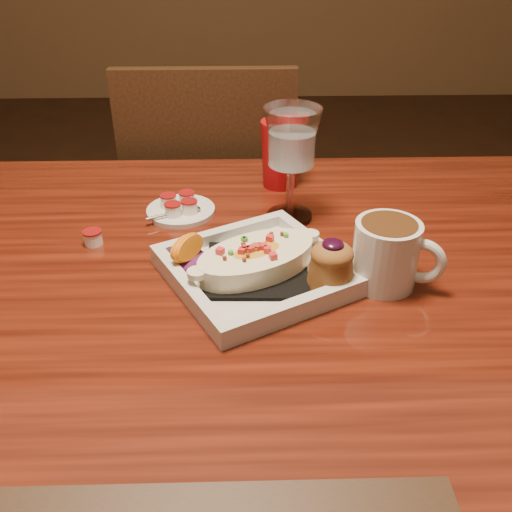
{
  "coord_description": "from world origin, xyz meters",
  "views": [
    {
      "loc": [
        0.08,
        -0.71,
        1.22
      ],
      "look_at": [
        0.1,
        0.02,
        0.77
      ],
      "focal_mm": 40.0,
      "sensor_mm": 36.0,
      "label": 1
    }
  ],
  "objects_px": {
    "coffee_mug": "(388,252)",
    "goblet": "(292,144)",
    "chair_far": "(213,219)",
    "saucer": "(180,208)",
    "red_tumbler": "(281,154)",
    "plate": "(265,265)",
    "table": "(195,325)"
  },
  "relations": [
    {
      "from": "coffee_mug",
      "to": "goblet",
      "type": "xyz_separation_m",
      "value": [
        -0.12,
        0.21,
        0.08
      ]
    },
    {
      "from": "chair_far",
      "to": "coffee_mug",
      "type": "height_order",
      "value": "chair_far"
    },
    {
      "from": "saucer",
      "to": "red_tumbler",
      "type": "height_order",
      "value": "red_tumbler"
    },
    {
      "from": "plate",
      "to": "red_tumbler",
      "type": "height_order",
      "value": "red_tumbler"
    },
    {
      "from": "table",
      "to": "saucer",
      "type": "bearing_deg",
      "value": 99.68
    },
    {
      "from": "table",
      "to": "saucer",
      "type": "relative_size",
      "value": 12.28
    },
    {
      "from": "chair_far",
      "to": "coffee_mug",
      "type": "relative_size",
      "value": 7.28
    },
    {
      "from": "table",
      "to": "plate",
      "type": "xyz_separation_m",
      "value": [
        0.11,
        -0.02,
        0.12
      ]
    },
    {
      "from": "plate",
      "to": "table",
      "type": "bearing_deg",
      "value": 142.68
    },
    {
      "from": "saucer",
      "to": "red_tumbler",
      "type": "relative_size",
      "value": 0.95
    },
    {
      "from": "goblet",
      "to": "coffee_mug",
      "type": "bearing_deg",
      "value": -59.14
    },
    {
      "from": "coffee_mug",
      "to": "red_tumbler",
      "type": "xyz_separation_m",
      "value": [
        -0.13,
        0.35,
        0.01
      ]
    },
    {
      "from": "chair_far",
      "to": "plate",
      "type": "xyz_separation_m",
      "value": [
        0.11,
        -0.65,
        0.27
      ]
    },
    {
      "from": "goblet",
      "to": "saucer",
      "type": "relative_size",
      "value": 1.62
    },
    {
      "from": "table",
      "to": "chair_far",
      "type": "xyz_separation_m",
      "value": [
        -0.0,
        0.63,
        -0.15
      ]
    },
    {
      "from": "table",
      "to": "plate",
      "type": "bearing_deg",
      "value": -8.84
    },
    {
      "from": "table",
      "to": "goblet",
      "type": "distance_m",
      "value": 0.33
    },
    {
      "from": "coffee_mug",
      "to": "red_tumbler",
      "type": "relative_size",
      "value": 0.99
    },
    {
      "from": "goblet",
      "to": "red_tumbler",
      "type": "height_order",
      "value": "goblet"
    },
    {
      "from": "goblet",
      "to": "saucer",
      "type": "xyz_separation_m",
      "value": [
        -0.19,
        0.02,
        -0.13
      ]
    },
    {
      "from": "plate",
      "to": "red_tumbler",
      "type": "relative_size",
      "value": 2.51
    },
    {
      "from": "coffee_mug",
      "to": "saucer",
      "type": "height_order",
      "value": "coffee_mug"
    },
    {
      "from": "red_tumbler",
      "to": "table",
      "type": "bearing_deg",
      "value": -115.88
    },
    {
      "from": "table",
      "to": "chair_far",
      "type": "bearing_deg",
      "value": 90.0
    },
    {
      "from": "chair_far",
      "to": "plate",
      "type": "bearing_deg",
      "value": 99.61
    },
    {
      "from": "coffee_mug",
      "to": "plate",
      "type": "bearing_deg",
      "value": -160.78
    },
    {
      "from": "plate",
      "to": "goblet",
      "type": "relative_size",
      "value": 1.64
    },
    {
      "from": "goblet",
      "to": "saucer",
      "type": "height_order",
      "value": "goblet"
    },
    {
      "from": "table",
      "to": "plate",
      "type": "relative_size",
      "value": 4.63
    },
    {
      "from": "table",
      "to": "saucer",
      "type": "height_order",
      "value": "saucer"
    },
    {
      "from": "goblet",
      "to": "red_tumbler",
      "type": "xyz_separation_m",
      "value": [
        -0.01,
        0.14,
        -0.07
      ]
    },
    {
      "from": "plate",
      "to": "chair_far",
      "type": "bearing_deg",
      "value": 71.13
    }
  ]
}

